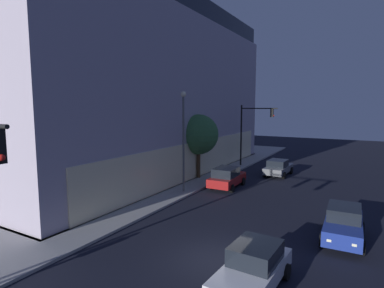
{
  "coord_description": "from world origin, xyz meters",
  "views": [
    {
      "loc": [
        -12.07,
        -5.58,
        6.88
      ],
      "look_at": [
        5.49,
        4.43,
        4.44
      ],
      "focal_mm": 29.09,
      "sensor_mm": 36.0,
      "label": 1
    }
  ],
  "objects_px": {
    "modern_building": "(85,92)",
    "car_red": "(227,177)",
    "traffic_light_far_corner": "(252,126)",
    "street_lamp_sidewalk": "(183,129)",
    "car_grey": "(278,167)",
    "car_blue": "(343,224)",
    "car_white": "(253,267)",
    "sidewalk_tree": "(199,135)"
  },
  "relations": [
    {
      "from": "car_grey",
      "to": "street_lamp_sidewalk",
      "type": "bearing_deg",
      "value": 154.13
    },
    {
      "from": "traffic_light_far_corner",
      "to": "car_red",
      "type": "bearing_deg",
      "value": -172.88
    },
    {
      "from": "car_white",
      "to": "modern_building",
      "type": "bearing_deg",
      "value": 59.58
    },
    {
      "from": "modern_building",
      "to": "street_lamp_sidewalk",
      "type": "distance_m",
      "value": 18.1
    },
    {
      "from": "traffic_light_far_corner",
      "to": "car_blue",
      "type": "distance_m",
      "value": 19.97
    },
    {
      "from": "modern_building",
      "to": "car_red",
      "type": "height_order",
      "value": "modern_building"
    },
    {
      "from": "car_red",
      "to": "car_grey",
      "type": "distance_m",
      "value": 7.37
    },
    {
      "from": "sidewalk_tree",
      "to": "modern_building",
      "type": "bearing_deg",
      "value": 88.16
    },
    {
      "from": "traffic_light_far_corner",
      "to": "car_blue",
      "type": "xyz_separation_m",
      "value": [
        -16.45,
        -10.65,
        -3.85
      ]
    },
    {
      "from": "sidewalk_tree",
      "to": "car_red",
      "type": "xyz_separation_m",
      "value": [
        -1.57,
        -3.61,
        -3.38
      ]
    },
    {
      "from": "car_grey",
      "to": "car_blue",
      "type": "bearing_deg",
      "value": -153.48
    },
    {
      "from": "sidewalk_tree",
      "to": "car_blue",
      "type": "distance_m",
      "value": 15.85
    },
    {
      "from": "car_white",
      "to": "car_red",
      "type": "relative_size",
      "value": 0.98
    },
    {
      "from": "modern_building",
      "to": "car_white",
      "type": "bearing_deg",
      "value": -120.42
    },
    {
      "from": "modern_building",
      "to": "sidewalk_tree",
      "type": "distance_m",
      "value": 16.24
    },
    {
      "from": "car_red",
      "to": "street_lamp_sidewalk",
      "type": "bearing_deg",
      "value": 144.99
    },
    {
      "from": "street_lamp_sidewalk",
      "to": "sidewalk_tree",
      "type": "distance_m",
      "value": 5.11
    },
    {
      "from": "traffic_light_far_corner",
      "to": "street_lamp_sidewalk",
      "type": "xyz_separation_m",
      "value": [
        -12.98,
        1.1,
        0.39
      ]
    },
    {
      "from": "car_blue",
      "to": "traffic_light_far_corner",
      "type": "bearing_deg",
      "value": 32.91
    },
    {
      "from": "traffic_light_far_corner",
      "to": "car_blue",
      "type": "bearing_deg",
      "value": -147.09
    },
    {
      "from": "car_blue",
      "to": "sidewalk_tree",
      "type": "bearing_deg",
      "value": 57.41
    },
    {
      "from": "traffic_light_far_corner",
      "to": "modern_building",
      "type": "bearing_deg",
      "value": 112.89
    },
    {
      "from": "car_white",
      "to": "car_blue",
      "type": "height_order",
      "value": "car_blue"
    },
    {
      "from": "car_grey",
      "to": "traffic_light_far_corner",
      "type": "bearing_deg",
      "value": 53.88
    },
    {
      "from": "modern_building",
      "to": "sidewalk_tree",
      "type": "relative_size",
      "value": 5.64
    },
    {
      "from": "car_blue",
      "to": "street_lamp_sidewalk",
      "type": "bearing_deg",
      "value": 73.55
    },
    {
      "from": "street_lamp_sidewalk",
      "to": "car_blue",
      "type": "relative_size",
      "value": 1.83
    },
    {
      "from": "traffic_light_far_corner",
      "to": "car_grey",
      "type": "distance_m",
      "value": 6.15
    },
    {
      "from": "car_grey",
      "to": "car_white",
      "type": "bearing_deg",
      "value": -168.31
    },
    {
      "from": "modern_building",
      "to": "street_lamp_sidewalk",
      "type": "xyz_separation_m",
      "value": [
        -5.37,
        -16.93,
        -3.51
      ]
    },
    {
      "from": "car_blue",
      "to": "car_grey",
      "type": "relative_size",
      "value": 0.94
    },
    {
      "from": "modern_building",
      "to": "street_lamp_sidewalk",
      "type": "height_order",
      "value": "modern_building"
    },
    {
      "from": "traffic_light_far_corner",
      "to": "car_red",
      "type": "height_order",
      "value": "traffic_light_far_corner"
    },
    {
      "from": "traffic_light_far_corner",
      "to": "car_red",
      "type": "xyz_separation_m",
      "value": [
        -9.68,
        -1.21,
        -3.84
      ]
    },
    {
      "from": "traffic_light_far_corner",
      "to": "car_blue",
      "type": "height_order",
      "value": "traffic_light_far_corner"
    },
    {
      "from": "car_blue",
      "to": "car_grey",
      "type": "distance_m",
      "value": 15.26
    },
    {
      "from": "traffic_light_far_corner",
      "to": "sidewalk_tree",
      "type": "xyz_separation_m",
      "value": [
        -8.11,
        2.4,
        -0.47
      ]
    },
    {
      "from": "sidewalk_tree",
      "to": "car_blue",
      "type": "height_order",
      "value": "sidewalk_tree"
    },
    {
      "from": "car_white",
      "to": "street_lamp_sidewalk",
      "type": "bearing_deg",
      "value": 42.55
    },
    {
      "from": "car_white",
      "to": "car_grey",
      "type": "distance_m",
      "value": 20.51
    },
    {
      "from": "modern_building",
      "to": "car_red",
      "type": "distance_m",
      "value": 20.84
    },
    {
      "from": "street_lamp_sidewalk",
      "to": "car_red",
      "type": "relative_size",
      "value": 1.74
    }
  ]
}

